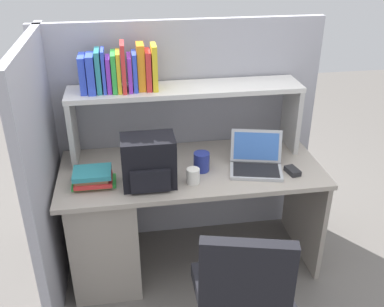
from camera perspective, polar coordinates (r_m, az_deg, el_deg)
ground_plane at (r=3.14m, az=-0.15°, el=-13.51°), size 8.00×8.00×0.00m
desk at (r=2.87m, az=-7.95°, el=-8.05°), size 1.60×0.70×0.73m
cubicle_partition_rear at (r=3.03m, az=-1.27°, el=2.42°), size 1.84×0.05×1.55m
cubicle_partition_left at (r=2.67m, az=-18.34°, el=-2.74°), size 0.05×1.06×1.55m
overhead_hutch at (r=2.75m, az=-0.82°, el=6.68°), size 1.44×0.28×0.45m
reference_books_on_shelf at (r=2.66m, az=-9.40°, el=10.53°), size 0.45×0.19×0.28m
laptop at (r=2.70m, az=8.28°, el=-1.02°), size 0.36×0.33×0.22m
backpack at (r=2.48m, az=-5.62°, el=-1.13°), size 0.30×0.23×0.29m
computer_mouse at (r=2.71m, az=12.86°, el=-2.21°), size 0.08×0.11×0.03m
paper_cup at (r=2.53m, az=0.14°, el=-2.92°), size 0.08×0.08×0.09m
snack_canister at (r=2.66m, az=1.24°, el=-1.07°), size 0.10×0.10×0.12m
desk_book_stack at (r=2.58m, az=-12.68°, el=-3.05°), size 0.25×0.18×0.09m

